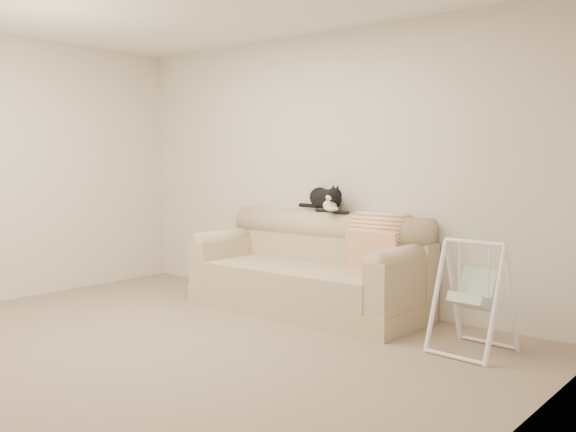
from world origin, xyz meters
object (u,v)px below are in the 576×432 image
object	(u,v)px
sofa	(311,273)
tuxedo_cat	(326,199)
remote_b	(341,212)
baby_swing	(474,296)
remote_a	(325,210)

from	to	relation	value
sofa	tuxedo_cat	world-z (taller)	tuxedo_cat
sofa	remote_b	world-z (taller)	remote_b
remote_b	baby_swing	world-z (taller)	remote_b
tuxedo_cat	sofa	bearing A→B (deg)	-82.17
sofa	remote_a	distance (m)	0.61
sofa	tuxedo_cat	xyz separation A→B (m)	(-0.04, 0.27, 0.67)
remote_a	remote_b	world-z (taller)	remote_a
remote_a	baby_swing	bearing A→B (deg)	-17.24
remote_a	remote_b	distance (m)	0.21
remote_a	tuxedo_cat	world-z (taller)	tuxedo_cat
sofa	baby_swing	xyz separation A→B (m)	(1.69, -0.29, 0.06)
remote_a	remote_b	xyz separation A→B (m)	(0.21, -0.04, -0.00)
sofa	remote_a	size ratio (longest dim) A/B	11.80
sofa	baby_swing	world-z (taller)	sofa
remote_a	remote_b	size ratio (longest dim) A/B	1.09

